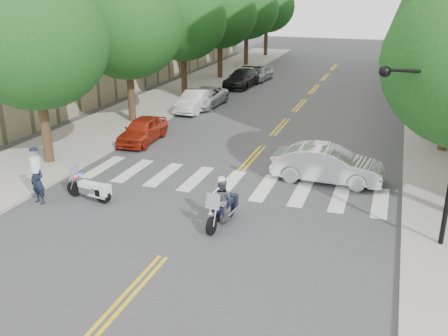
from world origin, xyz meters
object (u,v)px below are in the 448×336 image
at_px(motorcycle_parked, 92,189).
at_px(convertible, 327,164).
at_px(officer_standing, 38,181).
at_px(motorcycle_police, 222,203).

height_order(motorcycle_parked, convertible, convertible).
distance_m(officer_standing, convertible, 11.80).
height_order(motorcycle_police, convertible, motorcycle_police).
xyz_separation_m(motorcycle_parked, convertible, (8.39, 5.09, 0.30)).
xyz_separation_m(motorcycle_police, convertible, (2.90, 5.33, -0.04)).
height_order(motorcycle_police, officer_standing, motorcycle_police).
relative_size(motorcycle_police, convertible, 0.48).
bearing_deg(convertible, motorcycle_police, 152.27).
bearing_deg(motorcycle_police, convertible, -113.90).
bearing_deg(officer_standing, motorcycle_parked, 39.11).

